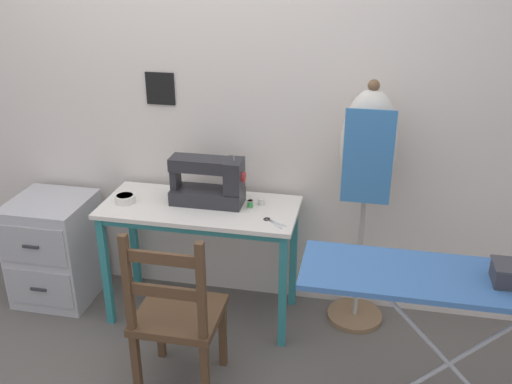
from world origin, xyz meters
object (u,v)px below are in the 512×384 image
(thread_spool_mid_table, at_px, (262,201))
(wooden_chair, at_px, (177,316))
(filing_cabinet, at_px, (56,249))
(scissors, at_px, (271,221))
(dress_form, at_px, (367,161))
(sewing_machine, at_px, (211,183))
(thread_spool_near_machine, at_px, (250,204))
(ironing_board, at_px, (462,287))
(fabric_bowl, at_px, (125,198))

(thread_spool_mid_table, height_order, wooden_chair, wooden_chair)
(thread_spool_mid_table, distance_m, filing_cabinet, 1.33)
(scissors, bearing_deg, filing_cabinet, 174.58)
(scissors, height_order, thread_spool_mid_table, thread_spool_mid_table)
(scissors, xyz_separation_m, dress_form, (0.46, 0.24, 0.28))
(thread_spool_mid_table, xyz_separation_m, wooden_chair, (-0.27, -0.70, -0.31))
(sewing_machine, distance_m, dress_form, 0.85)
(scissors, xyz_separation_m, filing_cabinet, (-1.36, 0.13, -0.39))
(thread_spool_near_machine, relative_size, ironing_board, 0.03)
(fabric_bowl, height_order, thread_spool_near_machine, fabric_bowl)
(ironing_board, bearing_deg, scissors, 147.02)
(fabric_bowl, height_order, dress_form, dress_form)
(thread_spool_mid_table, xyz_separation_m, dress_form, (0.56, 0.04, 0.27))
(filing_cabinet, bearing_deg, sewing_machine, 1.76)
(ironing_board, bearing_deg, wooden_chair, 176.73)
(thread_spool_mid_table, distance_m, wooden_chair, 0.81)
(sewing_machine, bearing_deg, dress_form, 5.54)
(fabric_bowl, distance_m, wooden_chair, 0.81)
(wooden_chair, distance_m, filing_cabinet, 1.18)
(wooden_chair, bearing_deg, scissors, 53.67)
(thread_spool_mid_table, bearing_deg, sewing_machine, -171.51)
(thread_spool_mid_table, height_order, dress_form, dress_form)
(wooden_chair, bearing_deg, thread_spool_mid_table, 68.56)
(sewing_machine, distance_m, scissors, 0.42)
(sewing_machine, distance_m, fabric_bowl, 0.49)
(sewing_machine, relative_size, wooden_chair, 0.46)
(wooden_chair, xyz_separation_m, dress_form, (0.83, 0.74, 0.58))
(thread_spool_near_machine, relative_size, dress_form, 0.03)
(fabric_bowl, height_order, wooden_chair, wooden_chair)
(sewing_machine, distance_m, wooden_chair, 0.78)
(thread_spool_near_machine, bearing_deg, fabric_bowl, -173.94)
(sewing_machine, xyz_separation_m, dress_form, (0.83, 0.08, 0.16))
(sewing_machine, relative_size, thread_spool_near_machine, 10.01)
(dress_form, relative_size, ironing_board, 1.11)
(scissors, relative_size, thread_spool_mid_table, 3.20)
(sewing_machine, xyz_separation_m, filing_cabinet, (-0.99, -0.03, -0.51))
(fabric_bowl, distance_m, filing_cabinet, 0.66)
(filing_cabinet, relative_size, dress_form, 0.45)
(scissors, distance_m, ironing_board, 1.04)
(dress_form, distance_m, ironing_board, 0.93)
(thread_spool_mid_table, relative_size, ironing_board, 0.03)
(filing_cabinet, bearing_deg, scissors, -5.42)
(sewing_machine, distance_m, thread_spool_near_machine, 0.25)
(thread_spool_near_machine, height_order, dress_form, dress_form)
(fabric_bowl, distance_m, scissors, 0.85)
(wooden_chair, distance_m, ironing_board, 1.29)
(sewing_machine, xyz_separation_m, wooden_chair, (0.00, -0.65, -0.42))
(thread_spool_near_machine, bearing_deg, sewing_machine, 177.32)
(dress_form, bearing_deg, thread_spool_near_machine, -171.48)
(dress_form, bearing_deg, ironing_board, -63.20)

